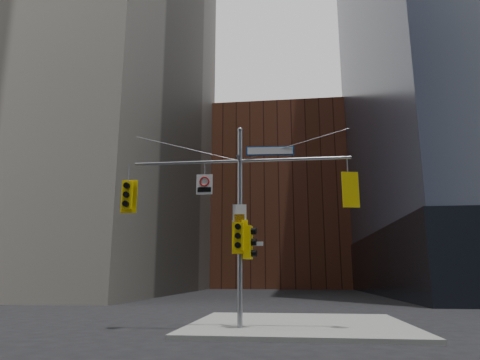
% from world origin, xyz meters
% --- Properties ---
extents(ground, '(160.00, 160.00, 0.00)m').
position_xyz_m(ground, '(0.00, 0.00, 0.00)').
color(ground, black).
rests_on(ground, ground).
extents(sidewalk_corner, '(8.00, 8.00, 0.15)m').
position_xyz_m(sidewalk_corner, '(2.00, 4.00, 0.07)').
color(sidewalk_corner, gray).
rests_on(sidewalk_corner, ground).
extents(brick_midrise, '(26.00, 20.00, 28.00)m').
position_xyz_m(brick_midrise, '(0.00, 58.00, 14.00)').
color(brick_midrise, brown).
rests_on(brick_midrise, ground).
extents(signal_assembly, '(8.00, 0.80, 7.30)m').
position_xyz_m(signal_assembly, '(0.00, 1.99, 4.42)').
color(signal_assembly, gray).
rests_on(signal_assembly, ground).
extents(traffic_light_west_arm, '(0.61, 0.50, 1.27)m').
position_xyz_m(traffic_light_west_arm, '(-4.23, 2.01, 4.80)').
color(traffic_light_west_arm, yellow).
rests_on(traffic_light_west_arm, ground).
extents(traffic_light_east_arm, '(0.59, 0.54, 1.26)m').
position_xyz_m(traffic_light_east_arm, '(3.85, 1.99, 4.80)').
color(traffic_light_east_arm, yellow).
rests_on(traffic_light_east_arm, ground).
extents(traffic_light_pole_side, '(0.48, 0.41, 1.16)m').
position_xyz_m(traffic_light_pole_side, '(0.33, 1.99, 3.03)').
color(traffic_light_pole_side, yellow).
rests_on(traffic_light_pole_side, ground).
extents(traffic_light_pole_front, '(0.57, 0.47, 1.19)m').
position_xyz_m(traffic_light_pole_front, '(0.00, 1.73, 3.21)').
color(traffic_light_pole_front, yellow).
rests_on(traffic_light_pole_front, ground).
extents(street_sign_blade, '(1.77, 0.16, 0.34)m').
position_xyz_m(street_sign_blade, '(1.12, 2.00, 6.35)').
color(street_sign_blade, navy).
rests_on(street_sign_blade, ground).
extents(regulatory_sign_arm, '(0.60, 0.08, 0.75)m').
position_xyz_m(regulatory_sign_arm, '(-1.31, 1.97, 5.17)').
color(regulatory_sign_arm, silver).
rests_on(regulatory_sign_arm, ground).
extents(regulatory_sign_pole, '(0.49, 0.07, 0.64)m').
position_xyz_m(regulatory_sign_pole, '(0.00, 1.88, 4.02)').
color(regulatory_sign_pole, silver).
rests_on(regulatory_sign_pole, ground).
extents(street_blade_ew, '(0.75, 0.10, 0.15)m').
position_xyz_m(street_blade_ew, '(0.45, 2.00, 2.97)').
color(street_blade_ew, silver).
rests_on(street_blade_ew, ground).
extents(street_blade_ns, '(0.11, 0.79, 0.16)m').
position_xyz_m(street_blade_ns, '(0.00, 2.45, 2.89)').
color(street_blade_ns, '#145926').
rests_on(street_blade_ns, ground).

